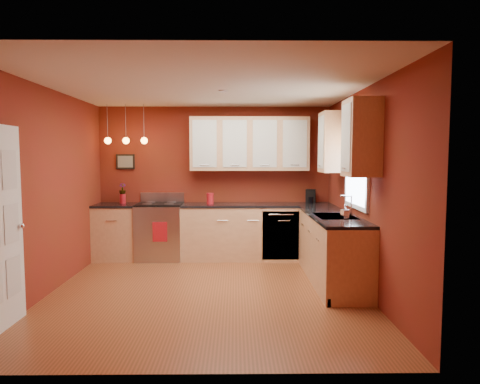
{
  "coord_description": "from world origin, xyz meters",
  "views": [
    {
      "loc": [
        0.36,
        -5.38,
        1.73
      ],
      "look_at": [
        0.43,
        1.0,
        1.21
      ],
      "focal_mm": 32.0,
      "sensor_mm": 36.0,
      "label": 1
    }
  ],
  "objects_px": {
    "gas_range": "(160,231)",
    "red_canister": "(210,199)",
    "sink": "(335,218)",
    "soap_pump": "(345,212)",
    "coffee_maker": "(311,197)"
  },
  "relations": [
    {
      "from": "soap_pump",
      "to": "sink",
      "type": "bearing_deg",
      "value": 102.04
    },
    {
      "from": "sink",
      "to": "coffee_maker",
      "type": "distance_m",
      "value": 1.64
    },
    {
      "from": "coffee_maker",
      "to": "soap_pump",
      "type": "relative_size",
      "value": 1.32
    },
    {
      "from": "coffee_maker",
      "to": "soap_pump",
      "type": "xyz_separation_m",
      "value": [
        0.1,
        -1.91,
        -0.02
      ]
    },
    {
      "from": "gas_range",
      "to": "sink",
      "type": "bearing_deg",
      "value": -29.78
    },
    {
      "from": "gas_range",
      "to": "soap_pump",
      "type": "distance_m",
      "value": 3.26
    },
    {
      "from": "sink",
      "to": "soap_pump",
      "type": "xyz_separation_m",
      "value": [
        0.06,
        -0.27,
        0.11
      ]
    },
    {
      "from": "red_canister",
      "to": "coffee_maker",
      "type": "height_order",
      "value": "coffee_maker"
    },
    {
      "from": "gas_range",
      "to": "red_canister",
      "type": "xyz_separation_m",
      "value": [
        0.86,
        -0.04,
        0.55
      ]
    },
    {
      "from": "gas_range",
      "to": "red_canister",
      "type": "relative_size",
      "value": 5.96
    },
    {
      "from": "red_canister",
      "to": "soap_pump",
      "type": "bearing_deg",
      "value": -43.6
    },
    {
      "from": "gas_range",
      "to": "sink",
      "type": "relative_size",
      "value": 1.59
    },
    {
      "from": "soap_pump",
      "to": "coffee_maker",
      "type": "bearing_deg",
      "value": 93.08
    },
    {
      "from": "sink",
      "to": "coffee_maker",
      "type": "bearing_deg",
      "value": 91.55
    },
    {
      "from": "gas_range",
      "to": "coffee_maker",
      "type": "relative_size",
      "value": 4.69
    }
  ]
}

